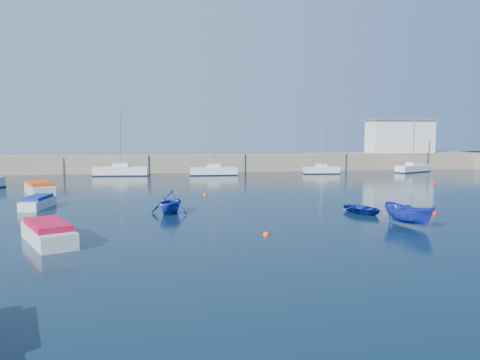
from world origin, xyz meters
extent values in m
plane|color=black|center=(0.00, 0.00, 0.00)|extent=(220.00, 220.00, 0.00)
cube|color=gray|center=(0.00, 46.00, 1.30)|extent=(96.00, 4.50, 2.60)
cube|color=silver|center=(30.00, 46.00, 5.10)|extent=(10.00, 4.00, 5.00)
cube|color=silver|center=(-12.72, 40.73, 0.61)|extent=(7.30, 2.62, 1.22)
cylinder|color=#B7BABC|center=(-12.72, 40.73, 5.33)|extent=(0.18, 0.18, 8.22)
cube|color=silver|center=(-0.38, 39.47, 0.55)|extent=(6.47, 2.03, 1.10)
cylinder|color=#B7BABC|center=(-0.38, 39.47, 4.78)|extent=(0.16, 0.16, 7.36)
cube|color=silver|center=(14.75, 39.14, 0.49)|extent=(5.07, 1.73, 0.99)
cylinder|color=#B7BABC|center=(14.75, 39.14, 3.85)|extent=(0.15, 0.15, 5.73)
cube|color=silver|center=(28.91, 39.76, 0.51)|extent=(6.33, 4.32, 1.02)
cylinder|color=#B7BABC|center=(28.91, 39.76, 4.59)|extent=(0.15, 0.15, 7.14)
cube|color=silver|center=(-13.07, 2.00, 0.41)|extent=(3.79, 5.36, 0.83)
cube|color=#BA0D2C|center=(-13.07, 2.00, 0.98)|extent=(3.17, 4.17, 0.31)
cube|color=silver|center=(-16.61, 14.05, 0.35)|extent=(1.93, 4.07, 0.70)
cube|color=navy|center=(-16.61, 14.05, 0.83)|extent=(1.72, 3.10, 0.26)
cube|color=silver|center=(-18.74, 23.15, 0.42)|extent=(3.95, 5.89, 0.83)
cube|color=#CB450B|center=(-18.74, 23.15, 0.99)|extent=(3.32, 4.57, 0.31)
imported|color=#1728A0|center=(7.04, 7.80, 0.33)|extent=(3.32, 3.81, 0.66)
imported|color=#1728A0|center=(-6.61, 10.00, 0.84)|extent=(3.86, 4.06, 1.68)
imported|color=#1728A0|center=(7.96, 3.12, 0.71)|extent=(2.60, 3.92, 1.42)
sphere|color=#FB4A0D|center=(-1.36, 1.95, 0.00)|extent=(0.40, 0.40, 0.40)
sphere|color=red|center=(11.91, 6.67, 0.00)|extent=(0.45, 0.45, 0.45)
sphere|color=#FB4A0D|center=(-3.28, 19.49, 0.00)|extent=(0.38, 0.38, 0.38)
sphere|color=red|center=(22.19, 23.45, 0.00)|extent=(0.43, 0.43, 0.43)
camera|label=1|loc=(-6.99, -23.42, 5.78)|focal=35.00mm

